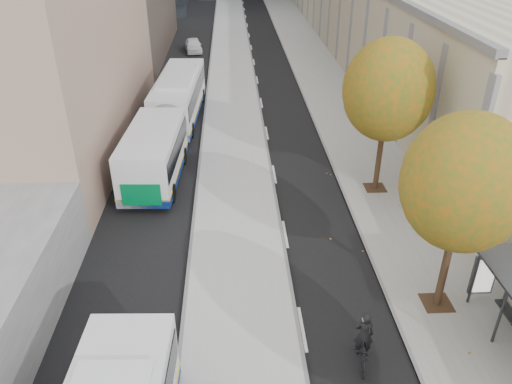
{
  "coord_description": "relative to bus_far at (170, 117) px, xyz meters",
  "views": [
    {
      "loc": [
        -3.99,
        -0.98,
        13.06
      ],
      "look_at": [
        -3.02,
        17.61,
        2.5
      ],
      "focal_mm": 35.0,
      "sensor_mm": 36.0,
      "label": 1
    }
  ],
  "objects": [
    {
      "name": "sidewalk",
      "position": [
        12.0,
        5.99,
        -1.6
      ],
      "size": [
        4.75,
        150.0,
        0.08
      ],
      "primitive_type": "cube",
      "color": "gray",
      "rests_on": "ground"
    },
    {
      "name": "distant_car",
      "position": [
        0.08,
        23.36,
        -0.96
      ],
      "size": [
        2.12,
        4.19,
        1.37
      ],
      "primitive_type": "imported",
      "rotation": [
        0.0,
        0.0,
        0.13
      ],
      "color": "white",
      "rests_on": "ground"
    },
    {
      "name": "tree_d",
      "position": [
        11.48,
        -7.01,
        3.82
      ],
      "size": [
        4.4,
        4.4,
        7.6
      ],
      "color": "black",
      "rests_on": "sidewalk"
    },
    {
      "name": "bus_far",
      "position": [
        0.0,
        0.0,
        0.0
      ],
      "size": [
        3.68,
        18.17,
        3.01
      ],
      "rotation": [
        0.0,
        0.0,
        -0.06
      ],
      "color": "silver",
      "rests_on": "ground"
    },
    {
      "name": "tree_c",
      "position": [
        11.48,
        -16.01,
        3.61
      ],
      "size": [
        4.2,
        4.2,
        7.28
      ],
      "color": "black",
      "rests_on": "sidewalk"
    },
    {
      "name": "cyclist",
      "position": [
        7.92,
        -18.65,
        -0.83
      ],
      "size": [
        0.67,
        1.75,
        2.18
      ],
      "rotation": [
        0.0,
        0.0,
        -0.1
      ],
      "color": "black",
      "rests_on": "ground"
    },
    {
      "name": "bus_platform",
      "position": [
        4.0,
        5.99,
        -1.57
      ],
      "size": [
        4.25,
        150.0,
        0.15
      ],
      "primitive_type": "cube",
      "color": "#B3B3B3",
      "rests_on": "ground"
    }
  ]
}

